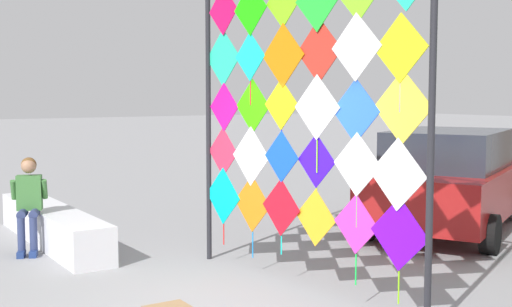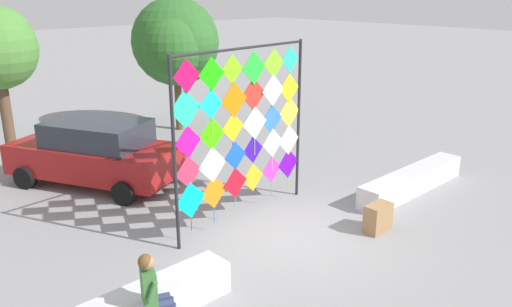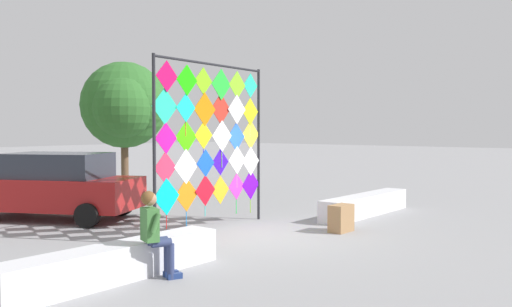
% 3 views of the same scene
% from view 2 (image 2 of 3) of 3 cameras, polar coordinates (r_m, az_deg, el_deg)
% --- Properties ---
extents(ground, '(120.00, 120.00, 0.00)m').
position_cam_2_polar(ground, '(10.90, 3.80, -9.42)').
color(ground, gray).
extents(plaza_ledge_right, '(3.99, 0.61, 0.57)m').
position_cam_2_polar(plaza_ledge_right, '(13.73, 17.18, -2.96)').
color(plaza_ledge_right, silver).
rests_on(plaza_ledge_right, ground).
extents(kite_display_rack, '(3.92, 0.36, 3.91)m').
position_cam_2_polar(kite_display_rack, '(10.95, -1.37, 3.38)').
color(kite_display_rack, '#232328').
rests_on(kite_display_rack, ground).
extents(seated_vendor, '(0.67, 0.58, 1.41)m').
position_cam_2_polar(seated_vendor, '(7.84, -11.35, -14.76)').
color(seated_vendor, navy).
rests_on(seated_vendor, ground).
extents(parked_car, '(3.74, 4.87, 1.74)m').
position_cam_2_polar(parked_car, '(14.11, -17.62, 0.15)').
color(parked_car, maroon).
rests_on(parked_car, ground).
extents(cardboard_box_large, '(0.63, 0.36, 0.63)m').
position_cam_2_polar(cardboard_box_large, '(11.32, 13.58, -7.06)').
color(cardboard_box_large, '#9E754C').
rests_on(cardboard_box_large, ground).
extents(tree_broadleaf, '(3.20, 3.30, 4.77)m').
position_cam_2_polar(tree_broadleaf, '(18.35, -8.91, 12.16)').
color(tree_broadleaf, brown).
rests_on(tree_broadleaf, ground).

